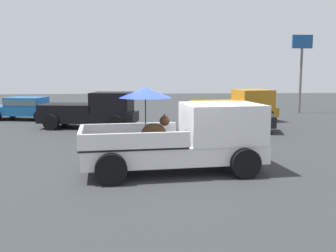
% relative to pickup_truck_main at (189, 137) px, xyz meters
% --- Properties ---
extents(ground_plane, '(80.00, 80.00, 0.00)m').
position_rel_pickup_truck_main_xyz_m(ground_plane, '(-0.44, -0.04, -0.99)').
color(ground_plane, '#2D3033').
extents(pickup_truck_main, '(5.22, 2.67, 2.38)m').
position_rel_pickup_truck_main_xyz_m(pickup_truck_main, '(0.00, 0.00, 0.00)').
color(pickup_truck_main, black).
rests_on(pickup_truck_main, ground).
extents(pickup_truck_red, '(5.05, 2.84, 1.80)m').
position_rel_pickup_truck_main_xyz_m(pickup_truck_red, '(4.12, 10.61, -0.12)').
color(pickup_truck_red, black).
rests_on(pickup_truck_red, ground).
extents(pickup_truck_far, '(5.03, 2.79, 1.80)m').
position_rel_pickup_truck_main_xyz_m(pickup_truck_far, '(-3.72, 8.71, -0.12)').
color(pickup_truck_far, black).
rests_on(pickup_truck_far, ground).
extents(parked_sedan_near, '(4.59, 2.72, 1.33)m').
position_rel_pickup_truck_main_xyz_m(parked_sedan_near, '(2.77, 7.16, -0.25)').
color(parked_sedan_near, black).
rests_on(parked_sedan_near, ground).
extents(parked_sedan_far, '(4.58, 2.67, 1.33)m').
position_rel_pickup_truck_main_xyz_m(parked_sedan_far, '(-8.09, 12.40, -0.25)').
color(parked_sedan_far, black).
rests_on(parked_sedan_far, ground).
extents(motel_sign, '(1.40, 0.16, 5.29)m').
position_rel_pickup_truck_main_xyz_m(motel_sign, '(9.62, 14.83, 2.72)').
color(motel_sign, '#59595B').
rests_on(motel_sign, ground).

